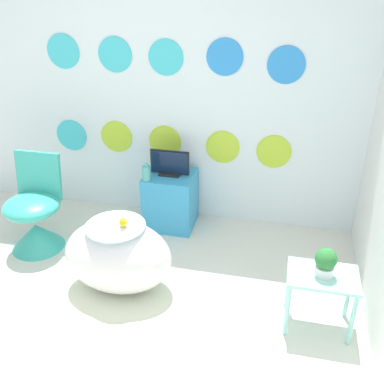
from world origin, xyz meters
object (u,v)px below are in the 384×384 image
at_px(bathtub, 118,256).
at_px(potted_plant_left, 326,262).
at_px(tv, 170,164).
at_px(chair, 35,219).
at_px(vase, 146,173).

bearing_deg(bathtub, potted_plant_left, -3.45).
bearing_deg(tv, bathtub, -98.36).
height_order(bathtub, chair, chair).
bearing_deg(tv, vase, -137.51).
height_order(bathtub, potted_plant_left, potted_plant_left).
bearing_deg(bathtub, vase, 91.93).
bearing_deg(vase, chair, -152.47).
distance_m(tv, potted_plant_left, 1.71).
height_order(bathtub, vase, vase).
xyz_separation_m(vase, potted_plant_left, (1.50, -0.91, -0.06)).
xyz_separation_m(bathtub, tv, (0.14, 0.98, 0.34)).
bearing_deg(vase, bathtub, -88.07).
relative_size(vase, potted_plant_left, 0.81).
relative_size(bathtub, vase, 5.12).
bearing_deg(tv, potted_plant_left, -38.75).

